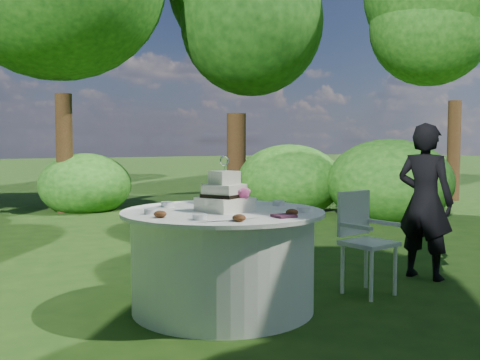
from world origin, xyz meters
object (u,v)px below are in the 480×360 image
object	(u,v)px
guest	(425,201)
napkins	(284,216)
chair	(363,233)
cake	(225,196)
table	(223,259)

from	to	relation	value
guest	napkins	bearing A→B (deg)	84.93
guest	chair	size ratio (longest dim) A/B	1.69
napkins	cake	xyz separation A→B (m)	(-0.21, 0.51, 0.10)
table	chair	distance (m)	1.27
guest	chair	distance (m)	0.90
guest	table	size ratio (longest dim) A/B	0.94
chair	guest	bearing A→B (deg)	8.58
guest	chair	xyz separation A→B (m)	(-0.87, -0.13, -0.22)
cake	chair	size ratio (longest dim) A/B	0.50
guest	chair	world-z (taller)	guest
guest	table	world-z (taller)	guest
chair	cake	bearing A→B (deg)	174.71
table	chair	bearing A→B (deg)	-6.97
napkins	table	xyz separation A→B (m)	(-0.21, 0.55, -0.39)
napkins	guest	distance (m)	1.99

